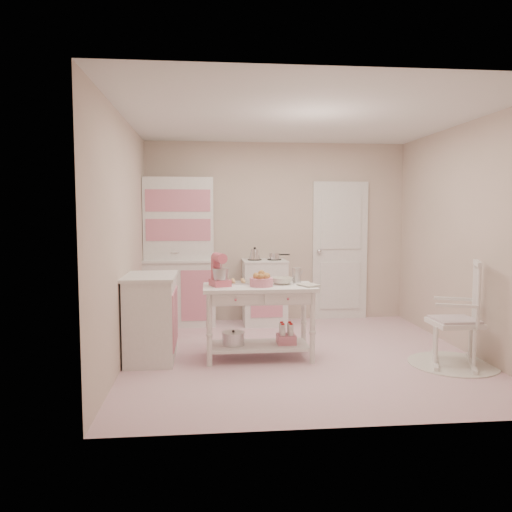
{
  "coord_description": "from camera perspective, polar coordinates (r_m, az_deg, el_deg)",
  "views": [
    {
      "loc": [
        -1.02,
        -5.38,
        1.59
      ],
      "look_at": [
        -0.45,
        0.42,
        1.08
      ],
      "focal_mm": 35.0,
      "sensor_mm": 36.0,
      "label": 1
    }
  ],
  "objects": [
    {
      "name": "room_shell",
      "position": [
        5.48,
        5.16,
        5.61
      ],
      "size": [
        3.84,
        3.84,
        2.62
      ],
      "color": "pink",
      "rests_on": "ground"
    },
    {
      "name": "door",
      "position": [
        7.53,
        9.56,
        0.61
      ],
      "size": [
        0.82,
        0.05,
        2.04
      ],
      "primitive_type": "cube",
      "color": "white",
      "rests_on": "ground"
    },
    {
      "name": "hutch",
      "position": [
        7.07,
        -8.77,
        0.5
      ],
      "size": [
        1.06,
        0.5,
        2.08
      ],
      "primitive_type": "cube",
      "color": "white",
      "rests_on": "ground"
    },
    {
      "name": "stove",
      "position": [
        7.12,
        0.98,
        -4.1
      ],
      "size": [
        0.62,
        0.57,
        0.92
      ],
      "primitive_type": "cube",
      "color": "white",
      "rests_on": "ground"
    },
    {
      "name": "base_cabinet",
      "position": [
        5.54,
        -11.89,
        -6.86
      ],
      "size": [
        0.54,
        0.84,
        0.92
      ],
      "primitive_type": "cube",
      "color": "white",
      "rests_on": "ground"
    },
    {
      "name": "lace_rug",
      "position": [
        5.73,
        21.59,
        -11.38
      ],
      "size": [
        0.92,
        0.92,
        0.01
      ],
      "primitive_type": "cylinder",
      "color": "white",
      "rests_on": "ground"
    },
    {
      "name": "rocking_chair",
      "position": [
        5.6,
        21.77,
        -6.03
      ],
      "size": [
        0.72,
        0.85,
        1.1
      ],
      "primitive_type": "cube",
      "rotation": [
        0.0,
        0.0,
        -0.4
      ],
      "color": "white",
      "rests_on": "ground"
    },
    {
      "name": "work_table",
      "position": [
        5.46,
        0.35,
        -7.56
      ],
      "size": [
        1.2,
        0.6,
        0.8
      ],
      "primitive_type": "cube",
      "color": "white",
      "rests_on": "ground"
    },
    {
      "name": "stand_mixer",
      "position": [
        5.36,
        -4.15,
        -1.63
      ],
      "size": [
        0.28,
        0.33,
        0.34
      ],
      "primitive_type": "cube",
      "rotation": [
        0.0,
        0.0,
        0.32
      ],
      "color": "#D75B6F",
      "rests_on": "work_table"
    },
    {
      "name": "cookie_tray",
      "position": [
        5.55,
        -1.39,
        -3.07
      ],
      "size": [
        0.34,
        0.24,
        0.02
      ],
      "primitive_type": "cube",
      "color": "silver",
      "rests_on": "work_table"
    },
    {
      "name": "bread_basket",
      "position": [
        5.33,
        0.62,
        -3.0
      ],
      "size": [
        0.25,
        0.25,
        0.09
      ],
      "primitive_type": "cylinder",
      "color": "pink",
      "rests_on": "work_table"
    },
    {
      "name": "mixing_bowl",
      "position": [
        5.49,
        2.96,
        -2.85
      ],
      "size": [
        0.24,
        0.24,
        0.07
      ],
      "primitive_type": "imported",
      "color": "silver",
      "rests_on": "work_table"
    },
    {
      "name": "metal_pitcher",
      "position": [
        5.59,
        4.67,
        -2.23
      ],
      "size": [
        0.1,
        0.1,
        0.17
      ],
      "primitive_type": "cylinder",
      "color": "silver",
      "rests_on": "work_table"
    },
    {
      "name": "recipe_book",
      "position": [
        5.33,
        5.31,
        -3.39
      ],
      "size": [
        0.25,
        0.28,
        0.02
      ],
      "primitive_type": "imported",
      "rotation": [
        0.0,
        0.0,
        0.42
      ],
      "color": "silver",
      "rests_on": "work_table"
    }
  ]
}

